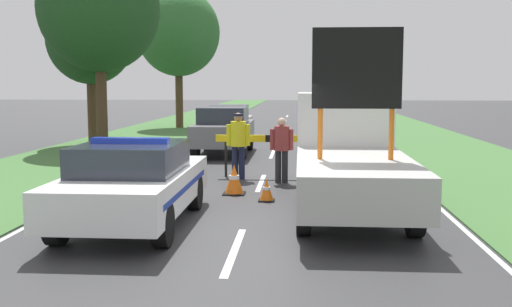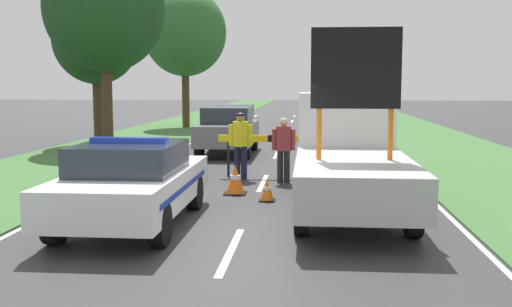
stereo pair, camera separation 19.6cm
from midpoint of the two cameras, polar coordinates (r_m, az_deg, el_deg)
The scene contains 18 objects.
ground_plane at distance 10.34m, azimuth -0.94°, elevation -7.32°, with size 160.00×160.00×0.00m, color #333335.
lane_markings at distance 23.06m, azimuth 2.45°, elevation 0.47°, with size 7.71×56.68×0.01m.
grass_verge_left at distance 30.99m, azimuth -8.82°, elevation 2.01°, with size 4.98×120.00×0.03m.
grass_verge_right at distance 30.55m, azimuth 15.17°, elevation 1.79°, with size 4.98×120.00×0.03m.
police_car at distance 10.79m, azimuth -11.19°, elevation -2.70°, with size 1.92×4.58×1.57m.
work_truck at distance 12.39m, azimuth 9.21°, elevation 0.15°, with size 2.06×6.22×3.47m.
road_barrier at distance 16.01m, azimuth 1.49°, elevation 1.05°, with size 2.67×0.08×1.13m.
police_officer at distance 15.65m, azimuth -1.12°, elevation 1.31°, with size 0.63×0.40×1.74m.
pedestrian_civilian at distance 15.08m, azimuth 3.02°, elevation 0.83°, with size 0.59×0.38×1.65m.
traffic_cone_near_police at distance 12.80m, azimuth 1.50°, elevation -3.51°, with size 0.34×0.34×0.48m.
traffic_cone_centre_front at distance 13.59m, azimuth -1.58°, elevation -2.48°, with size 0.49×0.49×0.68m.
traffic_cone_near_truck at distance 15.91m, azimuth 5.61°, elevation -1.39°, with size 0.40×0.40×0.56m.
traffic_cone_behind_barrier at distance 13.68m, azimuth -5.47°, elevation -2.83°, with size 0.36×0.36×0.50m.
queued_car_suv_grey at distance 21.21m, azimuth -2.41°, elevation 2.28°, with size 1.84×4.27×1.68m.
queued_car_sedan_silver at distance 27.25m, azimuth -1.76°, elevation 3.09°, with size 1.77×4.07×1.53m.
roadside_tree_near_left at distance 24.21m, azimuth -14.01°, elevation 13.21°, with size 4.62×4.62×7.78m.
roadside_tree_near_right at distance 34.17m, azimuth -6.62°, elevation 11.34°, with size 4.61×4.61×7.74m.
roadside_tree_mid_left at distance 25.59m, azimuth -14.79°, elevation 10.45°, with size 3.49×3.49×6.14m.
Camera 2 is at (1.16, -9.97, 2.51)m, focal length 42.00 mm.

